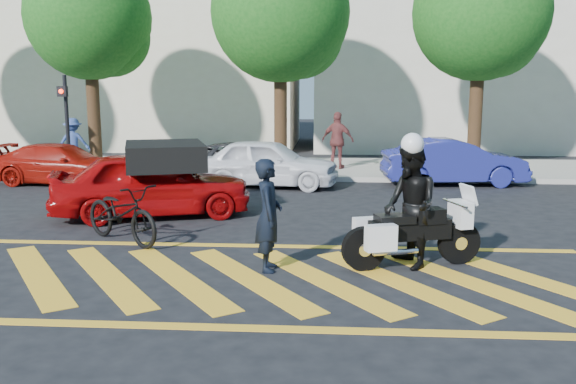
# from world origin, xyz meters

# --- Properties ---
(ground) EXTENTS (90.00, 90.00, 0.00)m
(ground) POSITION_xyz_m (0.00, 0.00, 0.00)
(ground) COLOR black
(ground) RESTS_ON ground
(sidewalk) EXTENTS (60.00, 5.00, 0.15)m
(sidewalk) POSITION_xyz_m (0.00, 12.00, 0.07)
(sidewalk) COLOR #9E998E
(sidewalk) RESTS_ON ground
(crosswalk) EXTENTS (12.33, 4.00, 0.01)m
(crosswalk) POSITION_xyz_m (-0.04, 0.00, 0.00)
(crosswalk) COLOR yellow
(crosswalk) RESTS_ON ground
(building_left) EXTENTS (16.00, 8.00, 10.00)m
(building_left) POSITION_xyz_m (-8.00, 21.00, 5.00)
(building_left) COLOR beige
(building_left) RESTS_ON ground
(building_right) EXTENTS (16.00, 8.00, 11.00)m
(building_right) POSITION_xyz_m (9.00, 21.00, 5.50)
(building_right) COLOR beige
(building_right) RESTS_ON ground
(tree_left) EXTENTS (4.20, 4.20, 7.26)m
(tree_left) POSITION_xyz_m (-6.37, 12.06, 4.99)
(tree_left) COLOR black
(tree_left) RESTS_ON ground
(tree_center) EXTENTS (4.60, 4.60, 7.56)m
(tree_center) POSITION_xyz_m (0.13, 12.06, 5.10)
(tree_center) COLOR black
(tree_center) RESTS_ON ground
(tree_right) EXTENTS (4.40, 4.40, 7.41)m
(tree_right) POSITION_xyz_m (6.63, 12.06, 5.05)
(tree_right) COLOR black
(tree_right) RESTS_ON ground
(signal_pole) EXTENTS (0.28, 0.43, 3.20)m
(signal_pole) POSITION_xyz_m (-6.50, 9.74, 1.92)
(signal_pole) COLOR black
(signal_pole) RESTS_ON ground
(officer_bike) EXTENTS (0.47, 0.67, 1.76)m
(officer_bike) POSITION_xyz_m (0.74, 0.47, 0.88)
(officer_bike) COLOR black
(officer_bike) RESTS_ON ground
(bicycle) EXTENTS (2.12, 1.87, 1.11)m
(bicycle) POSITION_xyz_m (-2.13, 2.00, 0.55)
(bicycle) COLOR black
(bicycle) RESTS_ON ground
(police_motorcycle) EXTENTS (2.28, 1.12, 1.03)m
(police_motorcycle) POSITION_xyz_m (2.98, 0.78, 0.56)
(police_motorcycle) COLOR black
(police_motorcycle) RESTS_ON ground
(officer_moto) EXTENTS (1.00, 1.14, 1.98)m
(officer_moto) POSITION_xyz_m (2.96, 0.79, 0.99)
(officer_moto) COLOR black
(officer_moto) RESTS_ON ground
(red_convertible) EXTENTS (4.64, 2.98, 1.47)m
(red_convertible) POSITION_xyz_m (-2.23, 4.29, 0.73)
(red_convertible) COLOR #990708
(red_convertible) RESTS_ON ground
(parked_left) EXTENTS (4.17, 1.91, 1.18)m
(parked_left) POSITION_xyz_m (-6.20, 8.59, 0.59)
(parked_left) COLOR #991109
(parked_left) RESTS_ON ground
(parked_mid_left) EXTENTS (4.53, 2.56, 1.20)m
(parked_mid_left) POSITION_xyz_m (-0.90, 9.20, 0.60)
(parked_mid_left) COLOR black
(parked_mid_left) RESTS_ON ground
(parked_mid_right) EXTENTS (4.25, 2.13, 1.39)m
(parked_mid_right) POSITION_xyz_m (-0.10, 8.50, 0.69)
(parked_mid_right) COLOR white
(parked_mid_right) RESTS_ON ground
(parked_right) EXTENTS (4.22, 1.81, 1.35)m
(parked_right) POSITION_xyz_m (5.30, 9.20, 0.68)
(parked_right) COLOR navy
(parked_right) RESTS_ON ground
(pedestrian_left) EXTENTS (1.18, 0.86, 1.65)m
(pedestrian_left) POSITION_xyz_m (-7.01, 11.36, 0.98)
(pedestrian_left) COLOR #304584
(pedestrian_left) RESTS_ON sidewalk
(pedestrian_right) EXTENTS (1.19, 0.83, 1.88)m
(pedestrian_right) POSITION_xyz_m (1.94, 11.45, 1.09)
(pedestrian_right) COLOR brown
(pedestrian_right) RESTS_ON sidewalk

